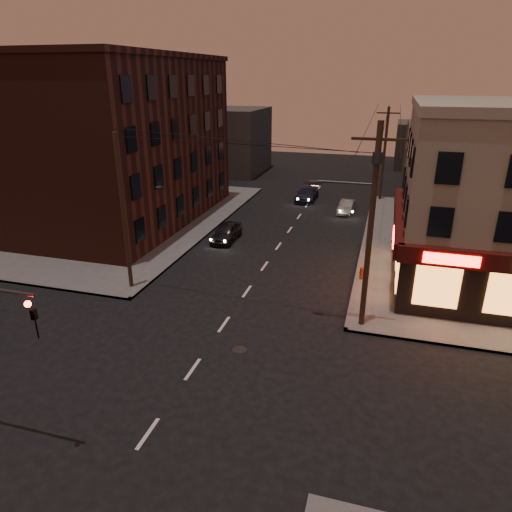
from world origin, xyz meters
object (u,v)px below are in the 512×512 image
at_px(sedan_mid, 347,207).
at_px(sedan_far, 307,194).
at_px(sedan_near, 226,232).
at_px(fire_hydrant, 362,272).

distance_m(sedan_mid, sedan_far, 5.67).
bearing_deg(sedan_mid, sedan_near, -123.86).
distance_m(sedan_mid, fire_hydrant, 15.13).
height_order(sedan_mid, sedan_far, sedan_far).
height_order(sedan_near, sedan_mid, sedan_near).
distance_m(sedan_far, fire_hydrant, 19.75).
xyz_separation_m(sedan_near, fire_hydrant, (10.58, -4.75, -0.10)).
bearing_deg(fire_hydrant, sedan_far, 110.09).
bearing_deg(fire_hydrant, sedan_mid, 99.20).
xyz_separation_m(sedan_mid, fire_hydrant, (2.42, -14.94, -0.00)).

